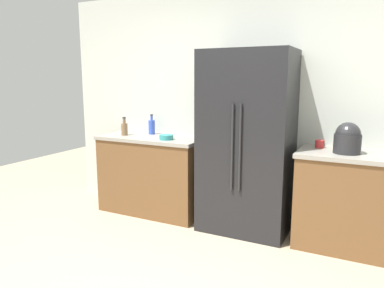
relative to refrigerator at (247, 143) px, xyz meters
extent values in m
cube|color=silver|center=(-0.14, 0.38, 0.36)|extent=(4.76, 0.10, 2.62)
cube|color=brown|center=(-1.17, 0.02, -0.50)|extent=(1.25, 0.59, 0.89)
cube|color=gray|center=(-1.17, 0.02, -0.04)|extent=(1.28, 0.62, 0.04)
cube|color=brown|center=(1.26, 0.02, -0.50)|extent=(1.42, 0.59, 0.89)
cube|color=gray|center=(1.26, 0.02, -0.04)|extent=(1.45, 0.62, 0.04)
cube|color=black|center=(0.00, 0.00, 0.00)|extent=(0.92, 0.62, 1.90)
cylinder|color=#262628|center=(-0.04, -0.32, 0.00)|extent=(0.02, 0.02, 0.85)
cylinder|color=#262628|center=(0.04, -0.32, 0.00)|extent=(0.02, 0.02, 0.85)
cylinder|color=#262628|center=(0.97, -0.03, 0.07)|extent=(0.24, 0.24, 0.18)
sphere|color=#262628|center=(0.97, -0.03, 0.16)|extent=(0.22, 0.22, 0.22)
cylinder|color=brown|center=(-1.52, -0.06, 0.05)|extent=(0.08, 0.08, 0.14)
cylinder|color=brown|center=(-1.52, -0.06, 0.16)|extent=(0.04, 0.04, 0.06)
cylinder|color=#333338|center=(-1.52, -0.06, 0.20)|extent=(0.04, 0.04, 0.02)
cylinder|color=blue|center=(-1.28, 0.17, 0.07)|extent=(0.08, 0.08, 0.17)
cylinder|color=blue|center=(-1.28, 0.17, 0.18)|extent=(0.03, 0.03, 0.06)
cylinder|color=#333338|center=(-1.28, 0.17, 0.22)|extent=(0.03, 0.03, 0.02)
cylinder|color=green|center=(0.88, 0.20, 0.03)|extent=(0.08, 0.08, 0.10)
cylinder|color=red|center=(0.71, 0.15, 0.02)|extent=(0.09, 0.09, 0.08)
cylinder|color=teal|center=(-0.91, -0.11, 0.01)|extent=(0.16, 0.16, 0.06)
camera|label=1|loc=(1.17, -3.61, 0.66)|focal=34.12mm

